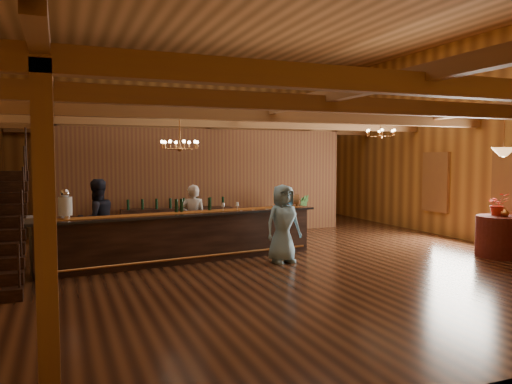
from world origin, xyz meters
name	(u,v)px	position (x,y,z in m)	size (l,w,h in m)	color
floor	(262,255)	(0.00, 0.00, 0.00)	(14.00, 14.00, 0.00)	#58301B
ceiling	(262,15)	(0.00, 0.00, 5.50)	(14.00, 14.00, 0.00)	#9F6436
wall_back	(189,144)	(0.00, 7.00, 2.75)	(12.00, 0.10, 5.50)	#C58B3A
wall_right	(464,140)	(6.00, 0.00, 2.75)	(0.10, 14.00, 5.50)	#C58B3A
beam_grid	(254,117)	(0.00, 0.51, 3.24)	(11.90, 13.90, 0.39)	olive
support_posts	(270,188)	(0.00, -0.50, 1.60)	(9.20, 10.20, 3.20)	olive
partition_wall	(201,182)	(-0.50, 3.50, 1.55)	(9.00, 0.18, 3.10)	brown
window_right_front	(510,187)	(5.95, -1.60, 1.55)	(0.12, 1.05, 1.75)	white
window_right_back	(436,182)	(5.95, 1.00, 1.55)	(0.12, 1.05, 1.75)	white
backroom_boxes	(191,210)	(-0.29, 5.50, 0.53)	(4.10, 0.60, 1.10)	#3A2015
tasting_bar	(183,237)	(-1.88, -0.06, 0.54)	(6.46, 1.66, 1.08)	#3A2015
beverage_dispenser	(65,205)	(-4.27, -0.33, 1.36)	(0.26, 0.26, 0.60)	silver
glass_rack_tray	(39,219)	(-4.75, -0.50, 1.12)	(0.50, 0.50, 0.10)	gray
raffle_drum	(292,200)	(0.92, 0.27, 1.24)	(0.34, 0.24, 0.30)	brown
bar_bottle_0	(176,206)	(-2.00, 0.05, 1.22)	(0.07, 0.07, 0.30)	black
bar_bottle_1	(182,206)	(-1.88, 0.06, 1.22)	(0.07, 0.07, 0.30)	black
bar_bottle_2	(210,204)	(-1.22, 0.15, 1.22)	(0.07, 0.07, 0.30)	black
backbar_shelf	(177,223)	(-1.33, 2.98, 0.43)	(3.07, 0.48, 0.86)	#3A2015
round_table	(500,236)	(5.02, -2.20, 0.47)	(1.08, 1.08, 0.93)	maroon
chandelier_left	(180,144)	(-1.95, -0.12, 2.55)	(0.80, 0.80, 0.80)	#C98544
chandelier_right	(381,133)	(3.62, 0.51, 2.93)	(0.80, 0.80, 0.42)	#C98544
pendant_lamp	(503,152)	(5.02, -2.20, 2.40)	(0.52, 0.52, 0.90)	#C98544
bartender	(193,219)	(-1.45, 0.71, 0.82)	(0.60, 0.39, 1.64)	silver
staff_second	(97,220)	(-3.63, 0.62, 0.90)	(0.88, 0.69, 1.81)	black
guest	(283,224)	(0.11, -0.95, 0.85)	(0.83, 0.54, 1.69)	#87C4E4
floor_plant	(299,215)	(2.15, 2.38, 0.59)	(0.65, 0.53, 1.19)	#274E20
table_flowers	(498,204)	(5.05, -2.06, 1.19)	(0.47, 0.41, 0.52)	red
table_vase	(505,210)	(5.03, -2.29, 1.09)	(0.16, 0.16, 0.32)	#C98544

